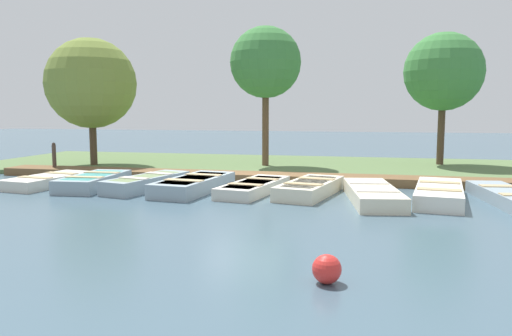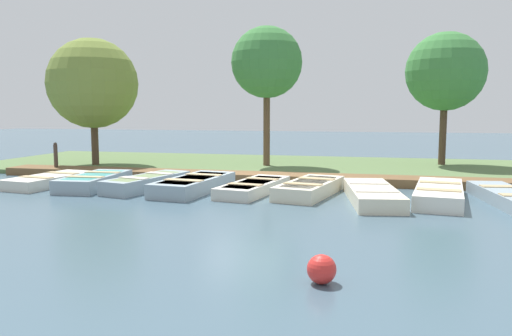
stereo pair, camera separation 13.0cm
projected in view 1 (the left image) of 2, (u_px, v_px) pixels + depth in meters
The scene contains 17 objects.
ground_plane at pixel (243, 186), 15.35m from camera, with size 80.00×80.00×0.00m, color #425B6B.
shore_bank at pixel (273, 166), 20.19m from camera, with size 8.00×24.00×0.15m.
dock_walkway at pixel (252, 177), 16.52m from camera, with size 1.16×18.06×0.27m.
rowboat_0 at pixel (49, 180), 15.47m from camera, with size 3.03×1.62×0.35m.
rowboat_1 at pixel (94, 181), 15.03m from camera, with size 2.95×1.36×0.42m.
rowboat_2 at pixel (147, 182), 14.74m from camera, with size 3.23×1.67×0.43m.
rowboat_3 at pixel (194, 184), 14.34m from camera, with size 3.44×1.60×0.43m.
rowboat_4 at pixel (254, 187), 14.15m from camera, with size 3.34×1.60×0.34m.
rowboat_5 at pixel (310, 188), 13.79m from camera, with size 3.21×1.73×0.41m.
rowboat_6 at pixel (372, 194), 12.85m from camera, with size 3.64×1.65×0.39m.
rowboat_7 at pixel (439, 193), 12.86m from camera, with size 3.63×1.61×0.42m.
rowboat_8 at pixel (508, 197), 12.50m from camera, with size 3.68×1.41×0.36m.
mooring_post_near at pixel (54, 158), 18.13m from camera, with size 0.14×0.14×1.17m.
buoy at pixel (327, 269), 6.76m from camera, with size 0.40×0.40×0.40m.
park_tree_far_left at pixel (91, 84), 19.59m from camera, with size 3.53×3.53×5.15m.
park_tree_left at pixel (266, 63), 19.34m from camera, with size 2.77×2.77×5.57m.
park_tree_center at pixel (444, 72), 19.73m from camera, with size 3.09×3.09×5.39m.
Camera 1 is at (14.73, 3.70, 2.35)m, focal length 35.00 mm.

